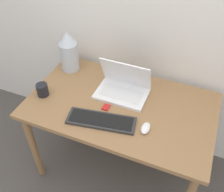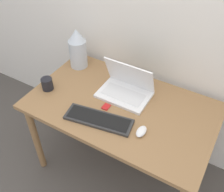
{
  "view_description": "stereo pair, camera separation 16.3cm",
  "coord_description": "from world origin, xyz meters",
  "views": [
    {
      "loc": [
        0.42,
        -0.8,
        1.91
      ],
      "look_at": [
        -0.04,
        0.31,
        0.81
      ],
      "focal_mm": 42.0,
      "sensor_mm": 36.0,
      "label": 1
    },
    {
      "loc": [
        0.57,
        -0.73,
        1.91
      ],
      "look_at": [
        -0.04,
        0.31,
        0.81
      ],
      "focal_mm": 42.0,
      "sensor_mm": 36.0,
      "label": 2
    }
  ],
  "objects": [
    {
      "name": "mug",
      "position": [
        -0.52,
        0.25,
        0.76
      ],
      "size": [
        0.08,
        0.08,
        0.09
      ],
      "color": "black",
      "rests_on": "desk"
    },
    {
      "name": "vase",
      "position": [
        -0.5,
        0.59,
        0.87
      ],
      "size": [
        0.13,
        0.13,
        0.31
      ],
      "color": "silver",
      "rests_on": "desk"
    },
    {
      "name": "laptop",
      "position": [
        -0.03,
        0.48,
        0.77
      ],
      "size": [
        0.34,
        0.24,
        0.24
      ],
      "color": "white",
      "rests_on": "desk"
    },
    {
      "name": "mouse",
      "position": [
        0.22,
        0.21,
        0.73
      ],
      "size": [
        0.05,
        0.09,
        0.03
      ],
      "color": "white",
      "rests_on": "desk"
    },
    {
      "name": "keyboard",
      "position": [
        -0.06,
        0.17,
        0.72
      ],
      "size": [
        0.44,
        0.21,
        0.02
      ],
      "color": "#2D2D2D",
      "rests_on": "desk"
    },
    {
      "name": "desk",
      "position": [
        0.0,
        0.36,
        0.63
      ],
      "size": [
        1.23,
        0.73,
        0.71
      ],
      "color": "olive",
      "rests_on": "ground_plane"
    },
    {
      "name": "mp3_player",
      "position": [
        -0.08,
        0.29,
        0.72
      ],
      "size": [
        0.04,
        0.05,
        0.01
      ],
      "color": "red",
      "rests_on": "desk"
    },
    {
      "name": "wall_back",
      "position": [
        0.0,
        0.79,
        1.25
      ],
      "size": [
        6.0,
        0.05,
        2.5
      ],
      "color": "white",
      "rests_on": "ground_plane"
    }
  ]
}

